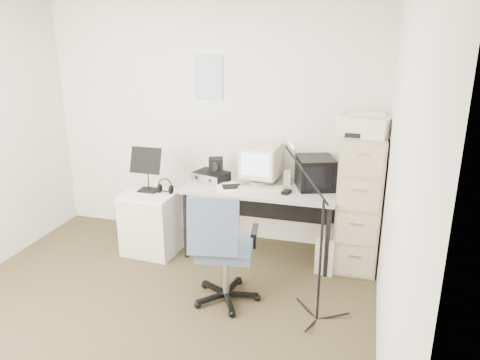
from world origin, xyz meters
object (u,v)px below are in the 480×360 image
(desk, at_px, (261,220))
(side_cart, at_px, (151,223))
(office_chair, at_px, (226,247))
(filing_cabinet, at_px, (359,202))

(desk, distance_m, side_cart, 1.13)
(desk, bearing_deg, office_chair, -95.13)
(office_chair, bearing_deg, filing_cabinet, 33.48)
(office_chair, relative_size, side_cart, 1.54)
(office_chair, height_order, side_cart, office_chair)
(desk, xyz_separation_m, side_cart, (-1.09, -0.29, -0.04))
(office_chair, distance_m, side_cart, 1.20)
(desk, distance_m, office_chair, 0.94)
(filing_cabinet, relative_size, office_chair, 1.30)
(desk, relative_size, office_chair, 1.50)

